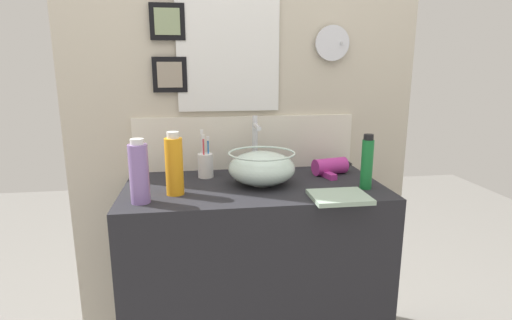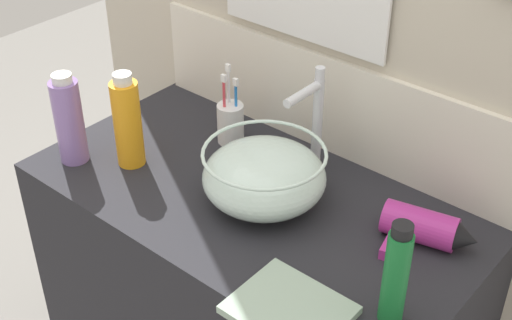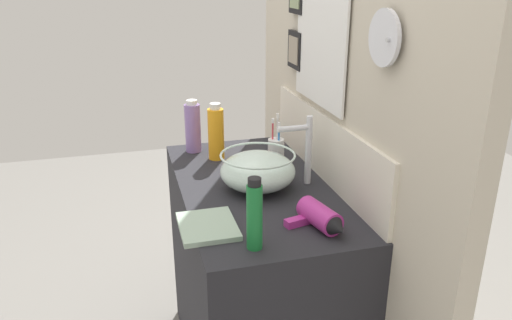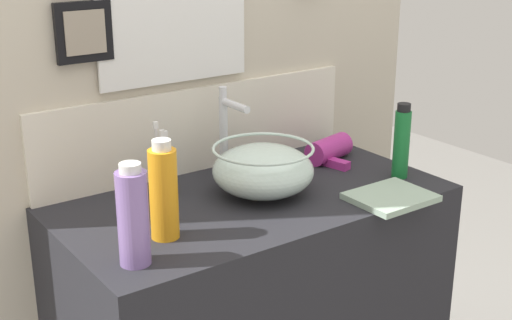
# 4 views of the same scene
# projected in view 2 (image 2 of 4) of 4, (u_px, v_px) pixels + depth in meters

# --- Properties ---
(glass_bowl_sink) EXTENTS (0.27, 0.27, 0.13)m
(glass_bowl_sink) POSITION_uv_depth(u_px,v_px,m) (265.00, 175.00, 1.52)
(glass_bowl_sink) COLOR silver
(glass_bowl_sink) RESTS_ON vanity_counter
(faucet) EXTENTS (0.02, 0.13, 0.25)m
(faucet) POSITION_uv_depth(u_px,v_px,m) (314.00, 113.00, 1.59)
(faucet) COLOR silver
(faucet) RESTS_ON vanity_counter
(hair_drier) EXTENTS (0.20, 0.16, 0.07)m
(hair_drier) POSITION_uv_depth(u_px,v_px,m) (426.00, 229.00, 1.43)
(hair_drier) COLOR #B22D8C
(hair_drier) RESTS_ON vanity_counter
(toothbrush_cup) EXTENTS (0.07, 0.07, 0.20)m
(toothbrush_cup) POSITION_uv_depth(u_px,v_px,m) (230.00, 122.00, 1.73)
(toothbrush_cup) COLOR white
(toothbrush_cup) RESTS_ON vanity_counter
(shampoo_bottle) EXTENTS (0.06, 0.06, 0.23)m
(shampoo_bottle) POSITION_uv_depth(u_px,v_px,m) (127.00, 122.00, 1.62)
(shampoo_bottle) COLOR orange
(shampoo_bottle) RESTS_ON vanity_counter
(soap_dispenser) EXTENTS (0.07, 0.07, 0.22)m
(soap_dispenser) POSITION_uv_depth(u_px,v_px,m) (69.00, 120.00, 1.64)
(soap_dispenser) COLOR #8C6BB2
(soap_dispenser) RESTS_ON vanity_counter
(spray_bottle) EXTENTS (0.04, 0.04, 0.21)m
(spray_bottle) POSITION_uv_depth(u_px,v_px,m) (396.00, 275.00, 1.22)
(spray_bottle) COLOR #197233
(spray_bottle) RESTS_ON vanity_counter
(hand_towel) EXTENTS (0.20, 0.17, 0.02)m
(hand_towel) POSITION_uv_depth(u_px,v_px,m) (289.00, 310.00, 1.28)
(hand_towel) COLOR #99B29E
(hand_towel) RESTS_ON vanity_counter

